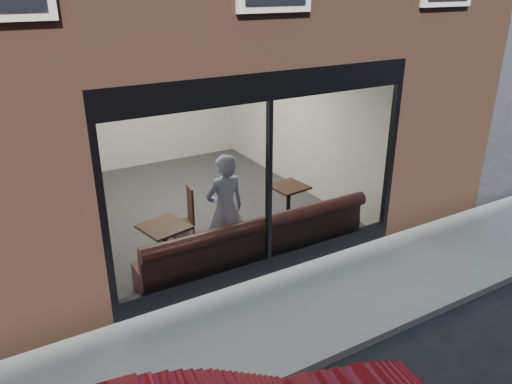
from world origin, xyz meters
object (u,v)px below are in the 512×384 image
banquette (255,250)px  cafe_chair_left (181,224)px  cafe_table_left (164,227)px  cafe_table_right (289,187)px  person (225,210)px

banquette → cafe_chair_left: (-0.70, 1.49, 0.01)m
cafe_table_left → cafe_table_right: bearing=8.6°
banquette → person: bearing=144.5°
banquette → cafe_chair_left: 1.64m
person → cafe_chair_left: 1.42m
person → cafe_table_left: size_ratio=2.76×
cafe_table_left → cafe_table_right: size_ratio=1.09×
person → cafe_table_left: person is taller
banquette → cafe_table_left: (-1.33, 0.58, 0.52)m
banquette → person: person is taller
banquette → person: (-0.40, 0.28, 0.71)m
banquette → person: size_ratio=2.13×
cafe_table_left → cafe_chair_left: 1.21m
banquette → person: 0.86m
cafe_chair_left → person: bearing=113.5°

